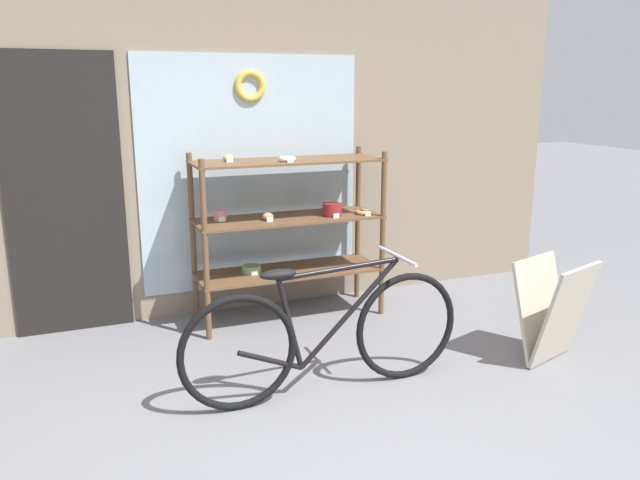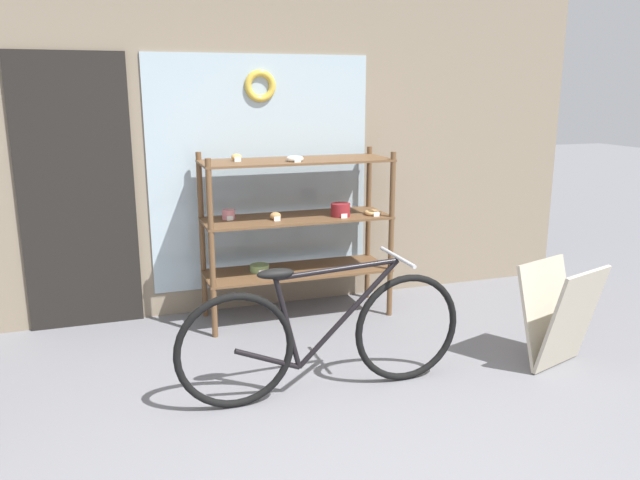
{
  "view_description": "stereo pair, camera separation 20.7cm",
  "coord_description": "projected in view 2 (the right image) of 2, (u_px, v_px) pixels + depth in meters",
  "views": [
    {
      "loc": [
        -1.2,
        -2.19,
        1.83
      ],
      "look_at": [
        0.2,
        1.25,
        0.93
      ],
      "focal_mm": 35.0,
      "sensor_mm": 36.0,
      "label": 1
    },
    {
      "loc": [
        -1.0,
        -2.26,
        1.83
      ],
      "look_at": [
        0.2,
        1.25,
        0.93
      ],
      "focal_mm": 35.0,
      "sensor_mm": 36.0,
      "label": 2
    }
  ],
  "objects": [
    {
      "name": "storefront_facade",
      "position": [
        230.0,
        81.0,
        4.95
      ],
      "size": [
        6.28,
        0.13,
        3.86
      ],
      "color": "gray",
      "rests_on": "ground_plane"
    },
    {
      "name": "display_case",
      "position": [
        297.0,
        220.0,
        4.98
      ],
      "size": [
        1.49,
        0.52,
        1.35
      ],
      "color": "brown",
      "rests_on": "ground_plane"
    },
    {
      "name": "bicycle",
      "position": [
        324.0,
        335.0,
        3.77
      ],
      "size": [
        1.81,
        0.46,
        0.84
      ],
      "rotation": [
        0.0,
        0.0,
        0.0
      ],
      "color": "black",
      "rests_on": "ground_plane"
    },
    {
      "name": "sandwich_board",
      "position": [
        559.0,
        316.0,
        4.15
      ],
      "size": [
        0.59,
        0.51,
        0.7
      ],
      "rotation": [
        0.0,
        0.0,
        0.32
      ],
      "color": "#B2A893",
      "rests_on": "ground_plane"
    }
  ]
}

